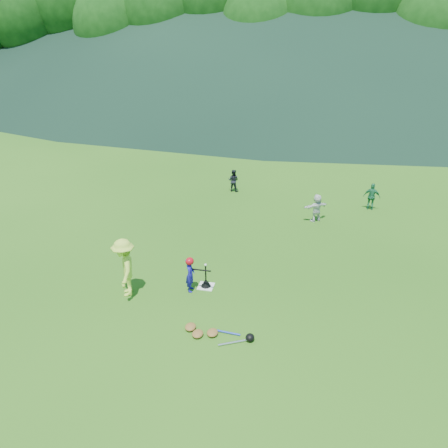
% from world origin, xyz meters
% --- Properties ---
extents(ground, '(120.00, 120.00, 0.00)m').
position_xyz_m(ground, '(0.00, 0.00, 0.00)').
color(ground, '#255513').
rests_on(ground, ground).
extents(home_plate, '(0.45, 0.45, 0.02)m').
position_xyz_m(home_plate, '(0.00, 0.00, 0.01)').
color(home_plate, silver).
rests_on(home_plate, ground).
extents(baseball, '(0.08, 0.08, 0.08)m').
position_xyz_m(baseball, '(0.00, 0.00, 0.74)').
color(baseball, white).
rests_on(baseball, batting_tee).
extents(batter_child, '(0.31, 0.42, 1.05)m').
position_xyz_m(batter_child, '(-0.39, -0.28, 0.53)').
color(batter_child, '#1C169D').
rests_on(batter_child, ground).
extents(adult_coach, '(1.02, 1.28, 1.73)m').
position_xyz_m(adult_coach, '(-2.11, -0.84, 0.86)').
color(adult_coach, '#BFDF41').
rests_on(adult_coach, ground).
extents(fielder_b, '(0.55, 0.45, 1.02)m').
position_xyz_m(fielder_b, '(-0.76, 8.00, 0.51)').
color(fielder_b, black).
rests_on(fielder_b, ground).
extents(fielder_c, '(0.70, 0.38, 1.13)m').
position_xyz_m(fielder_c, '(5.22, 7.10, 0.57)').
color(fielder_c, '#217047').
rests_on(fielder_c, ground).
extents(fielder_d, '(1.03, 0.85, 1.10)m').
position_xyz_m(fielder_d, '(3.03, 5.45, 0.55)').
color(fielder_d, silver).
rests_on(fielder_d, ground).
extents(batting_tee, '(0.30, 0.30, 0.68)m').
position_xyz_m(batting_tee, '(0.00, 0.00, 0.13)').
color(batting_tee, black).
rests_on(batting_tee, home_plate).
extents(batter_gear, '(0.73, 0.26, 0.41)m').
position_xyz_m(batter_gear, '(-0.36, -0.28, 0.95)').
color(batter_gear, '#AC0B17').
rests_on(batter_gear, ground).
extents(equipment_pile, '(1.80, 0.68, 0.19)m').
position_xyz_m(equipment_pile, '(0.71, -2.09, 0.07)').
color(equipment_pile, olive).
rests_on(equipment_pile, ground).
extents(outfield_fence, '(70.07, 0.08, 1.33)m').
position_xyz_m(outfield_fence, '(0.00, 28.00, 0.70)').
color(outfield_fence, gray).
rests_on(outfield_fence, ground).
extents(tree_line, '(70.04, 11.40, 14.82)m').
position_xyz_m(tree_line, '(0.20, 33.83, 8.21)').
color(tree_line, '#382314').
rests_on(tree_line, ground).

